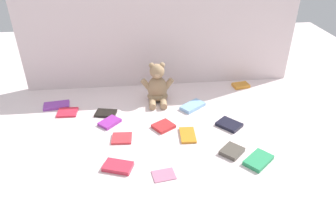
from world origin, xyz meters
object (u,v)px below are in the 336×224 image
Objects in this scene: book_case_10 at (163,126)px; book_case_2 at (164,175)px; book_case_3 at (229,125)px; book_case_6 at (193,106)px; book_case_9 at (110,122)px; book_case_4 at (232,151)px; book_case_1 at (118,166)px; book_case_8 at (188,135)px; book_case_7 at (106,113)px; book_case_0 at (241,85)px; book_case_13 at (122,138)px; book_case_5 at (258,160)px; teddy_bear at (157,87)px; book_case_11 at (57,105)px; book_case_12 at (68,112)px.

book_case_2 is at bearing 141.10° from book_case_10.
book_case_6 reaches higher than book_case_3.
book_case_6 is 0.46m from book_case_9.
book_case_3 is 0.83× the size of book_case_6.
book_case_1 is at bearing 50.70° from book_case_4.
book_case_8 is at bearing 5.14° from book_case_4.
book_case_1 reaches higher than book_case_10.
book_case_7 is at bearing 151.28° from book_case_8.
book_case_0 is 1.00m from book_case_1.
book_case_7 is 1.16× the size of book_case_13.
book_case_5 is 0.63m from book_case_13.
book_case_5 is (0.10, -0.07, 0.00)m from book_case_4.
book_case_4 is at bearing -162.88° from book_case_10.
book_case_9 is at bearing -153.32° from book_case_7.
book_case_9 is at bearing -50.12° from book_case_3.
teddy_bear is 1.91× the size of book_case_1.
book_case_10 is at bearing -169.13° from book_case_5.
book_case_5 is at bearing 50.92° from book_case_11.
book_case_5 is at bearing 62.81° from book_case_12.
teddy_bear reaches higher than book_case_10.
book_case_10 reaches higher than book_case_7.
book_case_7 is 0.33m from book_case_10.
book_case_3 is 1.06× the size of book_case_7.
book_case_0 is at bearing 134.26° from book_case_2.
book_case_12 is 1.10× the size of book_case_13.
book_case_6 is at bearing -26.74° from teddy_bear.
book_case_7 is (-0.81, -0.23, -0.00)m from book_case_0.
book_case_2 is 0.35m from book_case_10.
book_case_5 is 0.52m from book_case_6.
book_case_4 is 0.51m from book_case_13.
book_case_4 reaches higher than book_case_9.
book_case_13 is at bearing -156.02° from book_case_2.
book_case_0 is at bearing -61.95° from book_case_7.
book_case_7 is at bearing 96.59° from book_case_0.
book_case_4 and book_case_6 have the same top height.
book_case_1 is 0.35m from book_case_9.
book_case_12 is at bearing -147.81° from book_case_2.
book_case_13 is at bearing 113.40° from book_case_0.
teddy_bear is 2.22× the size of book_case_12.
teddy_bear is at bearing -54.91° from book_case_7.
book_case_4 is at bearing 63.85° from book_case_12.
book_case_6 is at bearing 90.93° from book_case_12.
teddy_bear is at bearing -83.81° from book_case_3.
book_case_4 reaches higher than book_case_3.
book_case_12 is at bearing 51.25° from book_case_6.
book_case_7 is 0.21m from book_case_12.
book_case_9 reaches higher than book_case_2.
book_case_6 is at bearing -94.37° from book_case_3.
book_case_12 and book_case_13 have the same top height.
teddy_bear is at bearing 109.89° from book_case_8.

